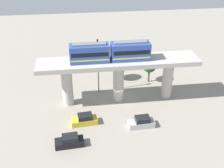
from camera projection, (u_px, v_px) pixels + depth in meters
ground_plane at (118, 100)px, 52.18m from camera, size 120.00×120.00×0.00m
viaduct at (119, 71)px, 49.17m from camera, size 5.20×28.00×8.13m
train at (110, 52)px, 47.23m from camera, size 2.64×13.55×3.24m
parked_car_silver at (142, 122)px, 44.98m from camera, size 1.97×4.27×1.76m
parked_car_black at (70, 141)px, 41.05m from camera, size 2.10×4.32×1.76m
parked_car_yellow at (85, 120)px, 45.58m from camera, size 2.19×4.35×1.76m
tree_near_viaduct at (150, 66)px, 56.44m from camera, size 2.87×2.87×5.12m
tree_mid_lot at (119, 67)px, 57.64m from camera, size 3.06×3.06×4.47m
signal_post at (98, 64)px, 51.82m from camera, size 0.44×0.28×10.73m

